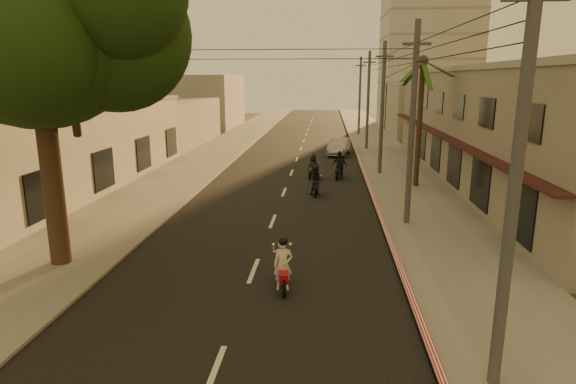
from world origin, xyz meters
name	(u,v)px	position (x,y,z in m)	size (l,w,h in m)	color
ground	(244,296)	(0.00, 0.00, 0.00)	(160.00, 160.00, 0.00)	#383023
road	(292,173)	(0.00, 20.00, 0.01)	(10.00, 140.00, 0.02)	black
sidewalk_right	(398,174)	(7.50, 20.00, 0.06)	(5.00, 140.00, 0.12)	slate
sidewalk_left	(189,170)	(-7.50, 20.00, 0.06)	(5.00, 140.00, 0.12)	slate
curb_stripe	(370,188)	(5.10, 15.00, 0.10)	(0.20, 60.00, 0.20)	#B0121B
shophouse_row	(509,126)	(13.95, 18.00, 3.65)	(8.80, 34.20, 7.30)	gray
left_building	(53,146)	(-13.98, 14.00, 2.60)	(8.20, 24.20, 5.20)	#9B988C
distant_tower	(430,22)	(16.00, 56.00, 14.00)	(12.10, 12.10, 28.00)	#B7B5B2
broadleaf_tree	(48,18)	(-6.61, 2.14, 8.48)	(9.60, 8.70, 12.10)	black
palm_tree	(423,68)	(8.00, 16.00, 7.15)	(5.00, 5.00, 8.20)	black
utility_poles	(384,79)	(6.20, 20.00, 6.54)	(1.20, 48.26, 9.00)	#38383A
filler_right	(425,109)	(14.00, 45.00, 3.00)	(8.00, 14.00, 6.00)	#9B988C
filler_left_near	(164,123)	(-14.00, 34.00, 2.20)	(8.00, 14.00, 4.40)	#9B988C
filler_left_far	(207,101)	(-14.00, 52.00, 3.50)	(8.00, 14.00, 7.00)	#9B988C
scooter_red	(283,266)	(1.17, 0.62, 0.78)	(0.79, 1.80, 1.77)	black
scooter_mid_a	(316,182)	(1.92, 13.42, 0.80)	(0.87, 1.81, 1.77)	black
scooter_mid_b	(339,166)	(3.34, 18.23, 0.85)	(1.24, 1.88, 1.88)	black
scooter_far_a	(313,167)	(1.61, 18.12, 0.77)	(1.09, 1.65, 1.68)	black
parked_car	(339,147)	(3.54, 28.66, 0.74)	(2.18, 4.64, 1.47)	#93959B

